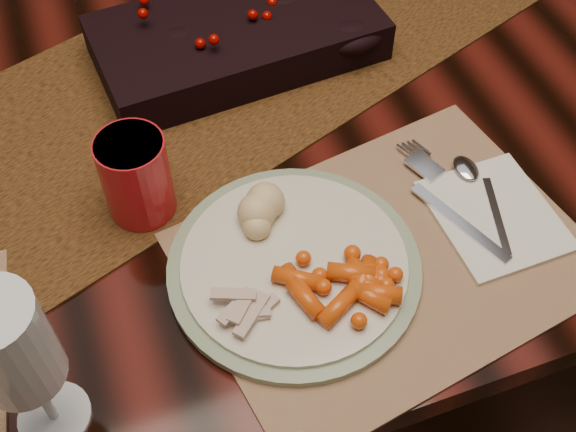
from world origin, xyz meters
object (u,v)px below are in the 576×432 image
object	(u,v)px
mashed_potatoes	(269,205)
dining_table	(254,239)
baby_carrots	(340,282)
napkin	(494,215)
red_cup	(136,176)
centerpiece	(237,32)
wine_glass	(25,371)
placemat_main	(388,258)
turkey_shreds	(249,305)
dinner_plate	(294,266)

from	to	relation	value
mashed_potatoes	dining_table	bearing A→B (deg)	79.05
baby_carrots	napkin	bearing A→B (deg)	10.11
dining_table	napkin	world-z (taller)	napkin
napkin	red_cup	distance (m)	0.40
dining_table	centerpiece	xyz separation A→B (m)	(0.01, 0.04, 0.42)
baby_carrots	wine_glass	distance (m)	0.31
placemat_main	red_cup	size ratio (longest dim) A/B	4.02
dining_table	centerpiece	size ratio (longest dim) A/B	4.85
centerpiece	baby_carrots	xyz separation A→B (m)	(-0.02, -0.40, -0.01)
turkey_shreds	wine_glass	bearing A→B (deg)	-169.30
placemat_main	wine_glass	xyz separation A→B (m)	(-0.37, -0.06, 0.10)
centerpiece	turkey_shreds	world-z (taller)	centerpiece
baby_carrots	mashed_potatoes	bearing A→B (deg)	109.39
mashed_potatoes	wine_glass	bearing A→B (deg)	-151.73
dining_table	wine_glass	xyz separation A→B (m)	(-0.31, -0.39, 0.47)
dining_table	mashed_potatoes	bearing A→B (deg)	-100.95
placemat_main	wine_glass	world-z (taller)	wine_glass
turkey_shreds	red_cup	distance (m)	0.19
dinner_plate	turkey_shreds	distance (m)	0.07
turkey_shreds	napkin	world-z (taller)	turkey_shreds
placemat_main	dining_table	bearing A→B (deg)	90.12
wine_glass	napkin	bearing A→B (deg)	7.63
baby_carrots	wine_glass	xyz separation A→B (m)	(-0.30, -0.03, 0.07)
dining_table	placemat_main	world-z (taller)	placemat_main
red_cup	wine_glass	size ratio (longest dim) A/B	0.53
dinner_plate	wine_glass	world-z (taller)	wine_glass
placemat_main	napkin	world-z (taller)	napkin
napkin	red_cup	bearing A→B (deg)	156.72
baby_carrots	napkin	distance (m)	0.21
centerpiece	turkey_shreds	size ratio (longest dim) A/B	5.68
napkin	wine_glass	world-z (taller)	wine_glass
baby_carrots	placemat_main	bearing A→B (deg)	21.29
placemat_main	wine_glass	distance (m)	0.38
dinner_plate	mashed_potatoes	distance (m)	0.07
centerpiece	napkin	world-z (taller)	centerpiece
turkey_shreds	dinner_plate	bearing A→B (deg)	31.41
centerpiece	dinner_plate	world-z (taller)	centerpiece
baby_carrots	mashed_potatoes	xyz separation A→B (m)	(-0.04, 0.11, 0.01)
placemat_main	napkin	bearing A→B (deg)	-5.81
centerpiece	wine_glass	size ratio (longest dim) A/B	1.90
centerpiece	mashed_potatoes	xyz separation A→B (m)	(-0.05, -0.29, 0.00)
wine_glass	baby_carrots	bearing A→B (deg)	5.92
dinner_plate	red_cup	xyz separation A→B (m)	(-0.13, 0.14, 0.04)
centerpiece	dinner_plate	distance (m)	0.36
dining_table	turkey_shreds	size ratio (longest dim) A/B	27.53
napkin	placemat_main	bearing A→B (deg)	-177.38
centerpiece	turkey_shreds	distance (m)	0.41
dining_table	baby_carrots	size ratio (longest dim) A/B	15.33
turkey_shreds	napkin	bearing A→B (deg)	5.52
dinner_plate	napkin	xyz separation A→B (m)	(0.24, -0.01, -0.00)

